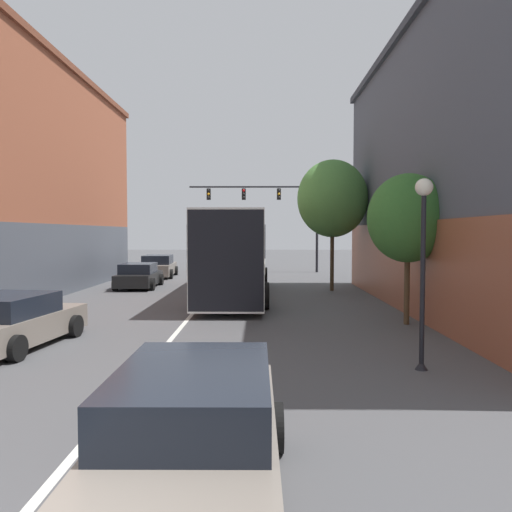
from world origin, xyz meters
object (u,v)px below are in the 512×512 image
parked_car_left_near (10,322)px  parked_car_left_mid (139,276)px  hatchback_foreground (192,445)px  street_tree_far (332,199)px  traffic_signal_gantry (274,205)px  street_lamp (423,248)px  street_tree_near (408,218)px  bus (236,250)px  parked_car_left_far (158,267)px

parked_car_left_near → parked_car_left_mid: bearing=7.3°
hatchback_foreground → parked_car_left_near: (-5.46, 7.18, -0.05)m
hatchback_foreground → street_tree_far: size_ratio=0.73×
parked_car_left_near → traffic_signal_gantry: 24.93m
hatchback_foreground → street_tree_far: (4.19, 19.31, 3.79)m
street_lamp → street_tree_far: size_ratio=0.62×
parked_car_left_mid → parked_car_left_near: bearing=178.6°
parked_car_left_near → street_tree_near: 11.44m
parked_car_left_near → street_lamp: size_ratio=1.13×
bus → street_tree_near: street_tree_near is taller
street_tree_far → street_tree_near: bearing=-83.5°
hatchback_foreground → street_tree_near: 11.89m
parked_car_left_mid → parked_car_left_far: 6.18m
parked_car_left_far → hatchback_foreground: bearing=-170.9°
hatchback_foreground → street_tree_far: street_tree_far is taller
hatchback_foreground → parked_car_left_mid: size_ratio=1.10×
street_tree_far → parked_car_left_near: bearing=-128.5°
parked_car_left_far → street_tree_near: street_tree_near is taller
parked_car_left_far → parked_car_left_mid: bearing=179.4°
street_tree_near → hatchback_foreground: bearing=-116.7°
street_tree_near → parked_car_left_mid: bearing=136.7°
bus → parked_car_left_far: bearing=30.4°
hatchback_foreground → parked_car_left_near: bearing=37.0°
parked_car_left_near → street_lamp: bearing=-94.6°
street_tree_near → traffic_signal_gantry: bearing=99.9°
street_tree_far → parked_car_left_far: bearing=143.6°
parked_car_left_far → street_tree_near: (11.01, -16.30, 2.60)m
parked_car_left_mid → street_lamp: 18.10m
parked_car_left_mid → street_tree_near: (10.74, -10.13, 2.66)m
bus → hatchback_foreground: bus is taller
bus → parked_car_left_mid: bus is taller
traffic_signal_gantry → hatchback_foreground: bearing=-93.1°
parked_car_left_near → parked_car_left_far: parked_car_left_far is taller
bus → parked_car_left_mid: size_ratio=3.06×
bus → parked_car_left_far: size_ratio=2.86×
street_lamp → street_tree_near: 5.32m
hatchback_foreground → traffic_signal_gantry: traffic_signal_gantry is taller
bus → street_lamp: size_ratio=3.26×
hatchback_foreground → street_lamp: size_ratio=1.18×
traffic_signal_gantry → street_tree_near: traffic_signal_gantry is taller
parked_car_left_near → parked_car_left_far: bearing=8.0°
bus → parked_car_left_mid: (-5.16, 3.21, -1.43)m
traffic_signal_gantry → street_tree_near: bearing=-80.1°
bus → street_tree_far: size_ratio=2.01×
parked_car_left_near → street_lamp: 9.85m
parked_car_left_near → parked_car_left_mid: size_ratio=1.06×
parked_car_left_near → hatchback_foreground: bearing=-135.8°
parked_car_left_near → street_tree_near: size_ratio=0.96×
street_lamp → street_tree_near: (1.19, 5.13, 0.76)m
traffic_signal_gantry → street_tree_near: 20.70m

